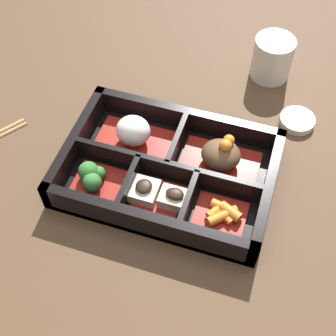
{
  "coord_description": "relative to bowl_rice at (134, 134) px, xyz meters",
  "views": [
    {
      "loc": [
        0.12,
        -0.38,
        0.58
      ],
      "look_at": [
        0.0,
        0.0,
        0.03
      ],
      "focal_mm": 50.0,
      "sensor_mm": 36.0,
      "label": 1
    }
  ],
  "objects": [
    {
      "name": "bowl_greens",
      "position": [
        -0.03,
        -0.09,
        -0.01
      ],
      "size": [
        0.08,
        0.06,
        0.04
      ],
      "color": "maroon",
      "rests_on": "bento_base"
    },
    {
      "name": "bowl_tofu",
      "position": [
        0.07,
        -0.09,
        -0.01
      ],
      "size": [
        0.09,
        0.06,
        0.03
      ],
      "color": "maroon",
      "rests_on": "bento_base"
    },
    {
      "name": "bento_rim",
      "position": [
        0.07,
        -0.04,
        -0.01
      ],
      "size": [
        0.31,
        0.21,
        0.05
      ],
      "color": "black",
      "rests_on": "ground_plane"
    },
    {
      "name": "bowl_carrots",
      "position": [
        0.16,
        -0.09,
        -0.01
      ],
      "size": [
        0.07,
        0.06,
        0.02
      ],
      "color": "maroon",
      "rests_on": "bento_base"
    },
    {
      "name": "bowl_stew",
      "position": [
        0.14,
        0.0,
        -0.0
      ],
      "size": [
        0.12,
        0.08,
        0.06
      ],
      "color": "maroon",
      "rests_on": "bento_base"
    },
    {
      "name": "tea_cup",
      "position": [
        0.17,
        0.23,
        0.01
      ],
      "size": [
        0.07,
        0.07,
        0.07
      ],
      "color": "beige",
      "rests_on": "ground_plane"
    },
    {
      "name": "bowl_rice",
      "position": [
        0.0,
        0.0,
        0.0
      ],
      "size": [
        0.12,
        0.08,
        0.05
      ],
      "color": "maroon",
      "rests_on": "bento_base"
    },
    {
      "name": "ground_plane",
      "position": [
        0.07,
        -0.04,
        -0.03
      ],
      "size": [
        3.0,
        3.0,
        0.0
      ],
      "primitive_type": "plane",
      "color": "#4C3523"
    },
    {
      "name": "bento_base",
      "position": [
        0.07,
        -0.04,
        -0.03
      ],
      "size": [
        0.31,
        0.21,
        0.01
      ],
      "color": "black",
      "rests_on": "ground_plane"
    },
    {
      "name": "sauce_dish",
      "position": [
        0.24,
        0.13,
        -0.03
      ],
      "size": [
        0.06,
        0.06,
        0.01
      ],
      "color": "beige",
      "rests_on": "ground_plane"
    }
  ]
}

